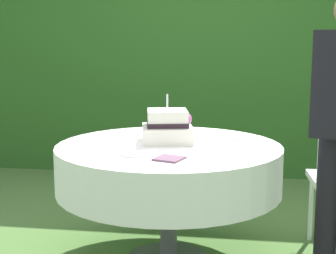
# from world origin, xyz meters

# --- Properties ---
(foliage_hedge) EXTENTS (6.07, 0.44, 2.53)m
(foliage_hedge) POSITION_xyz_m (0.00, 2.30, 1.27)
(foliage_hedge) COLOR #28561E
(foliage_hedge) RESTS_ON ground_plane
(cake_table) EXTENTS (1.34, 1.34, 0.74)m
(cake_table) POSITION_xyz_m (0.00, 0.00, 0.61)
(cake_table) COLOR #4C4C51
(cake_table) RESTS_ON ground_plane
(wedding_cake) EXTENTS (0.36, 0.36, 0.29)m
(wedding_cake) POSITION_xyz_m (-0.02, 0.09, 0.83)
(wedding_cake) COLOR silver
(wedding_cake) RESTS_ON cake_table
(serving_plate_near) EXTENTS (0.11, 0.11, 0.01)m
(serving_plate_near) POSITION_xyz_m (-0.32, 0.15, 0.75)
(serving_plate_near) COLOR white
(serving_plate_near) RESTS_ON cake_table
(serving_plate_far) EXTENTS (0.11, 0.11, 0.01)m
(serving_plate_far) POSITION_xyz_m (0.40, 0.22, 0.75)
(serving_plate_far) COLOR white
(serving_plate_far) RESTS_ON cake_table
(serving_plate_left) EXTENTS (0.15, 0.15, 0.01)m
(serving_plate_left) POSITION_xyz_m (-0.14, -0.31, 0.75)
(serving_plate_left) COLOR white
(serving_plate_left) RESTS_ON cake_table
(napkin_stack) EXTENTS (0.17, 0.17, 0.01)m
(napkin_stack) POSITION_xyz_m (0.06, -0.38, 0.75)
(napkin_stack) COLOR #6B4C60
(napkin_stack) RESTS_ON cake_table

